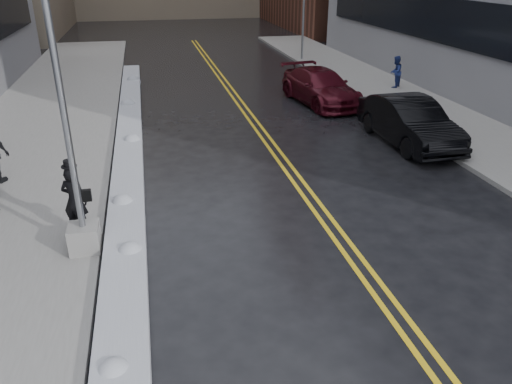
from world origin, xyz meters
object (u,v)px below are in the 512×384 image
fire_hydrant (415,107)px  traffic_signal (304,6)px  pedestrian_fedora (75,200)px  car_black (409,122)px  pedestrian_east (396,72)px  lamppost (70,148)px  car_maroon (320,87)px

fire_hydrant → traffic_signal: (-0.50, 14.00, 2.85)m
pedestrian_fedora → car_black: pedestrian_fedora is taller
pedestrian_fedora → pedestrian_east: size_ratio=1.06×
lamppost → car_black: 12.03m
fire_hydrant → pedestrian_east: pedestrian_east is taller
traffic_signal → pedestrian_fedora: 24.43m
car_black → pedestrian_fedora: bearing=-159.1°
pedestrian_fedora → pedestrian_east: pedestrian_fedora is taller
fire_hydrant → pedestrian_fedora: size_ratio=0.44×
lamppost → pedestrian_fedora: (-0.22, 0.87, -1.55)m
pedestrian_fedora → car_black: (10.84, 4.52, -0.16)m
pedestrian_east → fire_hydrant: bearing=30.1°
lamppost → pedestrian_east: (13.96, 13.12, -1.60)m
traffic_signal → lamppost: bearing=-118.2°
lamppost → traffic_signal: bearing=61.8°
pedestrian_east → car_black: size_ratio=0.31×
pedestrian_east → car_black: bearing=24.7°
lamppost → pedestrian_fedora: bearing=104.3°
fire_hydrant → lamppost: bearing=-147.0°
pedestrian_fedora → car_black: size_ratio=0.33×
fire_hydrant → car_black: (-1.68, -2.61, 0.27)m
car_maroon → pedestrian_fedora: bearing=-140.3°
car_maroon → fire_hydrant: bearing=-58.1°
car_black → traffic_signal: bearing=84.2°
fire_hydrant → traffic_signal: size_ratio=0.12×
pedestrian_east → car_black: (-3.35, -7.73, -0.11)m
lamppost → pedestrian_east: bearing=43.2°
lamppost → pedestrian_fedora: lamppost is taller
fire_hydrant → pedestrian_east: 5.39m
pedestrian_east → pedestrian_fedora: bearing=-1.1°
pedestrian_fedora → car_maroon: size_ratio=0.31×
traffic_signal → car_black: traffic_signal is taller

